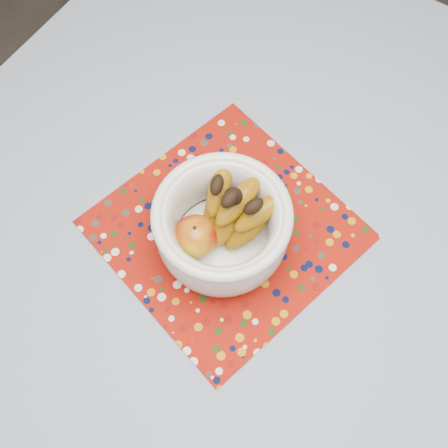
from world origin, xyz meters
name	(u,v)px	position (x,y,z in m)	size (l,w,h in m)	color
table	(281,279)	(0.00, 0.00, 0.67)	(1.20, 1.20, 0.75)	brown
tablecloth	(286,263)	(0.00, 0.00, 0.76)	(1.32, 1.32, 0.01)	slate
placemat	(226,230)	(-0.11, -0.01, 0.76)	(0.36, 0.36, 0.00)	maroon
fruit_bowl	(225,224)	(-0.10, -0.03, 0.84)	(0.20, 0.20, 0.16)	silver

